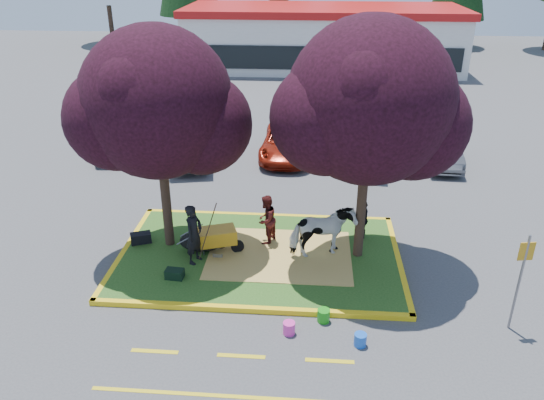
# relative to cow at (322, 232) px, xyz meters

# --- Properties ---
(ground) EXTENTS (90.00, 90.00, 0.00)m
(ground) POSITION_rel_cow_xyz_m (-1.82, -0.04, -0.93)
(ground) COLOR #424244
(ground) RESTS_ON ground
(median_island) EXTENTS (8.00, 5.00, 0.15)m
(median_island) POSITION_rel_cow_xyz_m (-1.82, -0.04, -0.86)
(median_island) COLOR #235019
(median_island) RESTS_ON ground
(curb_near) EXTENTS (8.30, 0.16, 0.15)m
(curb_near) POSITION_rel_cow_xyz_m (-1.82, -2.62, -0.86)
(curb_near) COLOR yellow
(curb_near) RESTS_ON ground
(curb_far) EXTENTS (8.30, 0.16, 0.15)m
(curb_far) POSITION_rel_cow_xyz_m (-1.82, 2.54, -0.86)
(curb_far) COLOR yellow
(curb_far) RESTS_ON ground
(curb_left) EXTENTS (0.16, 5.30, 0.15)m
(curb_left) POSITION_rel_cow_xyz_m (-5.90, -0.04, -0.86)
(curb_left) COLOR yellow
(curb_left) RESTS_ON ground
(curb_right) EXTENTS (0.16, 5.30, 0.15)m
(curb_right) POSITION_rel_cow_xyz_m (2.26, -0.04, -0.86)
(curb_right) COLOR yellow
(curb_right) RESTS_ON ground
(straw_bedding) EXTENTS (4.20, 3.00, 0.01)m
(straw_bedding) POSITION_rel_cow_xyz_m (-1.22, -0.04, -0.78)
(straw_bedding) COLOR #E7C25F
(straw_bedding) RESTS_ON median_island
(tree_purple_left) EXTENTS (5.06, 4.20, 6.51)m
(tree_purple_left) POSITION_rel_cow_xyz_m (-4.60, 0.34, 3.43)
(tree_purple_left) COLOR black
(tree_purple_left) RESTS_ON median_island
(tree_purple_right) EXTENTS (5.30, 4.40, 6.82)m
(tree_purple_right) POSITION_rel_cow_xyz_m (1.10, 0.14, 3.63)
(tree_purple_right) COLOR black
(tree_purple_right) RESTS_ON median_island
(fire_lane_stripe_a) EXTENTS (1.10, 0.12, 0.01)m
(fire_lane_stripe_a) POSITION_rel_cow_xyz_m (-3.82, -4.24, -0.93)
(fire_lane_stripe_a) COLOR yellow
(fire_lane_stripe_a) RESTS_ON ground
(fire_lane_stripe_b) EXTENTS (1.10, 0.12, 0.01)m
(fire_lane_stripe_b) POSITION_rel_cow_xyz_m (-1.82, -4.24, -0.93)
(fire_lane_stripe_b) COLOR yellow
(fire_lane_stripe_b) RESTS_ON ground
(fire_lane_stripe_c) EXTENTS (1.10, 0.12, 0.01)m
(fire_lane_stripe_c) POSITION_rel_cow_xyz_m (0.18, -4.24, -0.93)
(fire_lane_stripe_c) COLOR yellow
(fire_lane_stripe_c) RESTS_ON ground
(fire_lane_long) EXTENTS (6.00, 0.10, 0.01)m
(fire_lane_long) POSITION_rel_cow_xyz_m (-1.82, -5.44, -0.93)
(fire_lane_long) COLOR yellow
(fire_lane_long) RESTS_ON ground
(retail_building) EXTENTS (20.40, 8.40, 4.40)m
(retail_building) POSITION_rel_cow_xyz_m (0.18, 27.94, 1.32)
(retail_building) COLOR silver
(retail_building) RESTS_ON ground
(cow) EXTENTS (2.04, 1.44, 1.57)m
(cow) POSITION_rel_cow_xyz_m (0.00, 0.00, 0.00)
(cow) COLOR silver
(cow) RESTS_ON median_island
(calf) EXTENTS (1.34, 0.83, 0.56)m
(calf) POSITION_rel_cow_xyz_m (-3.59, 0.06, -0.51)
(calf) COLOR black
(calf) RESTS_ON median_island
(handler) EXTENTS (0.62, 0.76, 1.79)m
(handler) POSITION_rel_cow_xyz_m (-3.62, -0.59, 0.11)
(handler) COLOR black
(handler) RESTS_ON median_island
(visitor_a) EXTENTS (0.84, 0.92, 1.55)m
(visitor_a) POSITION_rel_cow_xyz_m (-1.68, 0.68, -0.01)
(visitor_a) COLOR #491515
(visitor_a) RESTS_ON median_island
(visitor_b) EXTENTS (0.30, 0.73, 1.24)m
(visitor_b) POSITION_rel_cow_xyz_m (1.29, 1.24, -0.17)
(visitor_b) COLOR black
(visitor_b) RESTS_ON median_island
(wheelbarrow) EXTENTS (1.95, 0.97, 0.74)m
(wheelbarrow) POSITION_rel_cow_xyz_m (-3.07, 0.02, -0.28)
(wheelbarrow) COLOR black
(wheelbarrow) RESTS_ON median_island
(gear_bag_dark) EXTENTS (0.69, 0.54, 0.31)m
(gear_bag_dark) POSITION_rel_cow_xyz_m (-5.52, 0.35, -0.63)
(gear_bag_dark) COLOR black
(gear_bag_dark) RESTS_ON median_island
(gear_bag_green) EXTENTS (0.52, 0.35, 0.26)m
(gear_bag_green) POSITION_rel_cow_xyz_m (-4.02, -1.48, -0.65)
(gear_bag_green) COLOR black
(gear_bag_green) RESTS_ON median_island
(sign_post) EXTENTS (0.36, 0.09, 2.57)m
(sign_post) POSITION_rel_cow_xyz_m (4.54, -2.74, 0.66)
(sign_post) COLOR slate
(sign_post) RESTS_ON ground
(bucket_green) EXTENTS (0.37, 0.37, 0.33)m
(bucket_green) POSITION_rel_cow_xyz_m (0.04, -2.84, -0.77)
(bucket_green) COLOR #1B9617
(bucket_green) RESTS_ON ground
(bucket_pink) EXTENTS (0.38, 0.38, 0.32)m
(bucket_pink) POSITION_rel_cow_xyz_m (-0.78, -3.37, -0.78)
(bucket_pink) COLOR #F035AB
(bucket_pink) RESTS_ON ground
(bucket_blue) EXTENTS (0.38, 0.38, 0.31)m
(bucket_blue) POSITION_rel_cow_xyz_m (0.89, -3.66, -0.78)
(bucket_blue) COLOR blue
(bucket_blue) RESTS_ON ground
(car_black) EXTENTS (2.70, 4.55, 1.45)m
(car_black) POSITION_rel_cow_xyz_m (-9.10, 8.47, -0.21)
(car_black) COLOR black
(car_black) RESTS_ON ground
(car_silver) EXTENTS (2.63, 5.06, 1.59)m
(car_silver) POSITION_rel_cow_xyz_m (-5.65, 7.88, -0.14)
(car_silver) COLOR #A0A1A8
(car_silver) RESTS_ON ground
(car_red) EXTENTS (2.29, 4.72, 1.29)m
(car_red) POSITION_rel_cow_xyz_m (-1.45, 8.54, -0.29)
(car_red) COLOR maroon
(car_red) RESTS_ON ground
(car_white) EXTENTS (2.18, 4.24, 1.18)m
(car_white) POSITION_rel_cow_xyz_m (2.04, 7.82, -0.35)
(car_white) COLOR silver
(car_white) RESTS_ON ground
(car_grey) EXTENTS (1.46, 3.83, 1.25)m
(car_grey) POSITION_rel_cow_xyz_m (5.10, 8.16, -0.31)
(car_grey) COLOR #4F5156
(car_grey) RESTS_ON ground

